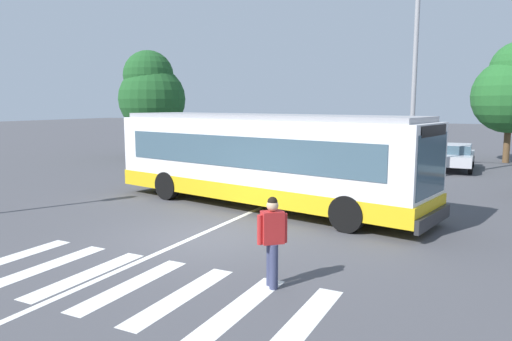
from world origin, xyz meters
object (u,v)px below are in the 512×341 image
city_transit_bus (261,159)px  parked_car_red (399,152)px  parked_car_blue (267,147)px  twin_arm_street_lamp (416,49)px  background_tree_left (151,92)px  parked_car_silver (454,155)px  pedestrian_crossing_street (272,237)px  parked_car_teal (350,151)px  parked_car_white (310,148)px

city_transit_bus → parked_car_red: bearing=80.0°
parked_car_blue → twin_arm_street_lamp: twin_arm_street_lamp is taller
parked_car_red → background_tree_left: 15.47m
parked_car_blue → parked_car_silver: size_ratio=1.02×
parked_car_red → background_tree_left: (-14.83, -2.84, 3.36)m
city_transit_bus → pedestrian_crossing_street: size_ratio=6.76×
city_transit_bus → twin_arm_street_lamp: bearing=64.1°
parked_car_red → pedestrian_crossing_street: bearing=-86.9°
city_transit_bus → twin_arm_street_lamp: 9.31m
city_transit_bus → parked_car_teal: (-0.42, 12.39, -0.82)m
parked_car_teal → parked_car_silver: (5.49, -0.05, 0.00)m
twin_arm_street_lamp → background_tree_left: (-16.21, 2.39, -1.60)m
parked_car_teal → background_tree_left: 12.86m
pedestrian_crossing_street → parked_car_white: size_ratio=0.37×
pedestrian_crossing_street → twin_arm_street_lamp: size_ratio=0.18×
city_transit_bus → parked_car_teal: city_transit_bus is taller
parked_car_red → parked_car_silver: size_ratio=1.01×
pedestrian_crossing_street → parked_car_red: 19.00m
parked_car_red → parked_car_teal: bearing=-172.9°
parked_car_blue → parked_car_teal: bearing=0.2°
parked_car_blue → pedestrian_crossing_street: bearing=-64.4°
parked_car_white → twin_arm_street_lamp: twin_arm_street_lamp is taller
city_transit_bus → parked_car_teal: size_ratio=2.50×
parked_car_silver → city_transit_bus: bearing=-112.3°
parked_car_blue → parked_car_teal: size_ratio=1.00×
parked_car_blue → parked_car_teal: 5.23m
parked_car_red → background_tree_left: bearing=-169.2°
parked_car_blue → background_tree_left: size_ratio=0.69×
parked_car_silver → twin_arm_street_lamp: (-1.44, -4.85, 4.97)m
pedestrian_crossing_street → city_transit_bus: bearing=117.7°
parked_car_teal → background_tree_left: size_ratio=0.69×
parked_car_white → parked_car_teal: same height
pedestrian_crossing_street → parked_car_teal: pedestrian_crossing_street is taller
parked_car_white → parked_car_teal: size_ratio=0.99×
twin_arm_street_lamp → parked_car_teal: bearing=129.6°
parked_car_white → parked_car_silver: 8.16m
city_transit_bus → pedestrian_crossing_street: bearing=-62.3°
parked_car_teal → parked_car_silver: 5.49m
parked_car_white → parked_car_red: 5.32m
parked_car_teal → parked_car_white: bearing=168.1°
parked_car_blue → parked_car_teal: same height
twin_arm_street_lamp → background_tree_left: bearing=171.6°
pedestrian_crossing_street → background_tree_left: bearing=134.5°
twin_arm_street_lamp → city_transit_bus: bearing=-115.9°
pedestrian_crossing_street → parked_car_silver: size_ratio=0.38×
pedestrian_crossing_street → parked_car_teal: 19.00m
pedestrian_crossing_street → twin_arm_street_lamp: 14.55m
parked_car_teal → twin_arm_street_lamp: (4.05, -4.90, 4.97)m
parked_car_white → city_transit_bus: bearing=-76.7°
city_transit_bus → parked_car_red: 12.95m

